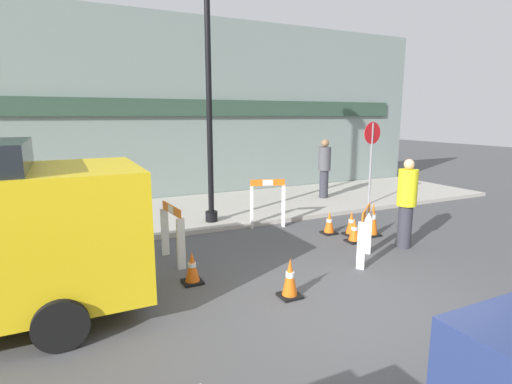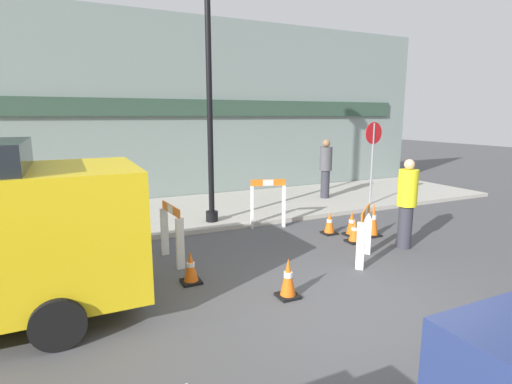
% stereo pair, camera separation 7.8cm
% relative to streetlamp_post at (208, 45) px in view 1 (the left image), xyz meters
% --- Properties ---
extents(ground_plane, '(60.00, 60.00, 0.00)m').
position_rel_streetlamp_post_xyz_m(ground_plane, '(0.21, -5.05, -4.09)').
color(ground_plane, '#4C4C4F').
extents(sidewalk_slab, '(18.00, 3.82, 0.11)m').
position_rel_streetlamp_post_xyz_m(sidewalk_slab, '(0.21, 1.36, -4.04)').
color(sidewalk_slab, '#ADA89E').
rests_on(sidewalk_slab, ground_plane).
extents(storefront_facade, '(18.00, 0.22, 5.50)m').
position_rel_streetlamp_post_xyz_m(storefront_facade, '(0.21, 3.35, -1.34)').
color(storefront_facade, gray).
rests_on(storefront_facade, ground_plane).
extents(streetlamp_post, '(0.44, 0.44, 6.30)m').
position_rel_streetlamp_post_xyz_m(streetlamp_post, '(0.00, 0.00, 0.00)').
color(streetlamp_post, black).
rests_on(streetlamp_post, sidewalk_slab).
extents(stop_sign, '(0.60, 0.07, 2.29)m').
position_rel_streetlamp_post_xyz_m(stop_sign, '(4.66, -0.16, -2.45)').
color(stop_sign, gray).
rests_on(stop_sign, sidewalk_slab).
extents(barricade_0, '(0.81, 0.36, 1.13)m').
position_rel_streetlamp_post_xyz_m(barricade_0, '(1.13, -0.70, -3.49)').
color(barricade_0, white).
rests_on(barricade_0, ground_plane).
extents(barricade_1, '(0.21, 0.89, 1.04)m').
position_rel_streetlamp_post_xyz_m(barricade_1, '(-1.43, -1.95, -3.53)').
color(barricade_1, white).
rests_on(barricade_1, ground_plane).
extents(barricade_2, '(0.76, 0.69, 0.98)m').
position_rel_streetlamp_post_xyz_m(barricade_2, '(1.66, -3.41, -3.56)').
color(barricade_2, white).
rests_on(barricade_2, ground_plane).
extents(traffic_cone_0, '(0.30, 0.30, 0.50)m').
position_rel_streetlamp_post_xyz_m(traffic_cone_0, '(2.21, -2.47, -3.85)').
color(traffic_cone_0, black).
rests_on(traffic_cone_0, ground_plane).
extents(traffic_cone_1, '(0.30, 0.30, 0.54)m').
position_rel_streetlamp_post_xyz_m(traffic_cone_1, '(2.48, -2.05, -3.83)').
color(traffic_cone_1, black).
rests_on(traffic_cone_1, ground_plane).
extents(traffic_cone_2, '(0.30, 0.30, 0.51)m').
position_rel_streetlamp_post_xyz_m(traffic_cone_2, '(2.11, -1.76, -3.85)').
color(traffic_cone_2, black).
rests_on(traffic_cone_2, ground_plane).
extents(traffic_cone_3, '(0.30, 0.30, 0.74)m').
position_rel_streetlamp_post_xyz_m(traffic_cone_3, '(2.86, -2.30, -3.73)').
color(traffic_cone_3, black).
rests_on(traffic_cone_3, ground_plane).
extents(traffic_cone_4, '(0.30, 0.30, 0.51)m').
position_rel_streetlamp_post_xyz_m(traffic_cone_4, '(-1.40, -3.00, -3.85)').
color(traffic_cone_4, black).
rests_on(traffic_cone_4, ground_plane).
extents(traffic_cone_5, '(0.30, 0.30, 0.59)m').
position_rel_streetlamp_post_xyz_m(traffic_cone_5, '(-0.28, -4.08, -3.81)').
color(traffic_cone_5, black).
rests_on(traffic_cone_5, ground_plane).
extents(person_worker, '(0.51, 0.51, 1.76)m').
position_rel_streetlamp_post_xyz_m(person_worker, '(2.88, -3.16, -3.15)').
color(person_worker, '#33333D').
rests_on(person_worker, ground_plane).
extents(person_pedestrian, '(0.45, 0.45, 1.77)m').
position_rel_streetlamp_post_xyz_m(person_pedestrian, '(4.02, 1.13, -3.04)').
color(person_pedestrian, '#33333D').
rests_on(person_pedestrian, sidewalk_slab).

